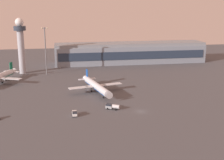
% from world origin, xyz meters
% --- Properties ---
extents(ground_plane, '(416.00, 416.00, 0.00)m').
position_xyz_m(ground_plane, '(0.00, 0.00, 0.00)').
color(ground_plane, '#4C4C51').
extents(terminal_building, '(120.70, 22.40, 16.40)m').
position_xyz_m(terminal_building, '(21.74, 113.38, 8.09)').
color(terminal_building, gray).
rests_on(terminal_building, ground).
extents(control_tower, '(8.00, 8.00, 37.66)m').
position_xyz_m(control_tower, '(-60.36, 88.16, 21.78)').
color(control_tower, '#A8A8B2').
rests_on(control_tower, ground).
extents(airplane_near_gate, '(29.70, 37.90, 9.81)m').
position_xyz_m(airplane_near_gate, '(-16.00, 32.82, 3.71)').
color(airplane_near_gate, silver).
rests_on(airplane_near_gate, ground).
extents(maintenance_van, '(2.07, 4.17, 2.25)m').
position_xyz_m(maintenance_van, '(-29.26, -0.49, 1.18)').
color(maintenance_van, white).
rests_on(maintenance_van, ground).
extents(fuel_truck, '(6.52, 4.91, 2.35)m').
position_xyz_m(fuel_truck, '(-11.98, 5.13, 1.37)').
color(fuel_truck, gray).
rests_on(fuel_truck, ground).
extents(apron_light_central, '(4.80, 0.90, 31.78)m').
position_xyz_m(apron_light_central, '(-43.89, 81.34, 17.80)').
color(apron_light_central, slate).
rests_on(apron_light_central, ground).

